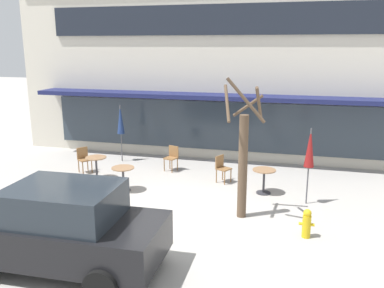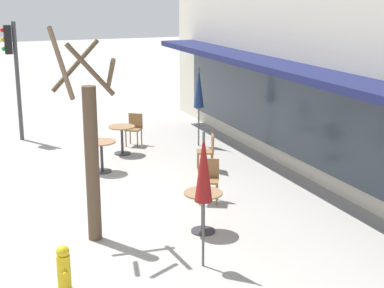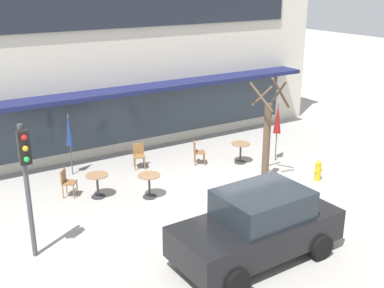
{
  "view_description": "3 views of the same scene",
  "coord_description": "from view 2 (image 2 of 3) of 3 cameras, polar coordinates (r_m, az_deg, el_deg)",
  "views": [
    {
      "loc": [
        2.98,
        -9.35,
        4.42
      ],
      "look_at": [
        -0.27,
        3.09,
        1.28
      ],
      "focal_mm": 38.0,
      "sensor_mm": 36.0,
      "label": 1
    },
    {
      "loc": [
        11.29,
        -1.26,
        4.28
      ],
      "look_at": [
        0.32,
        3.04,
        1.16
      ],
      "focal_mm": 55.0,
      "sensor_mm": 36.0,
      "label": 2
    },
    {
      "loc": [
        -8.23,
        -10.67,
        6.52
      ],
      "look_at": [
        0.04,
        2.58,
        1.11
      ],
      "focal_mm": 45.0,
      "sensor_mm": 36.0,
      "label": 3
    }
  ],
  "objects": [
    {
      "name": "street_tree",
      "position": [
        10.11,
        -9.81,
        -0.59
      ],
      "size": [
        1.15,
        1.03,
        3.69
      ],
      "color": "brown",
      "rests_on": "ground"
    },
    {
      "name": "ground_plane",
      "position": [
        12.14,
        -14.14,
        -6.27
      ],
      "size": [
        80.0,
        80.0,
        0.0
      ],
      "primitive_type": "plane",
      "color": "#ADA8A0"
    },
    {
      "name": "cafe_chair_1",
      "position": [
        16.57,
        -5.6,
        1.67
      ],
      "size": [
        0.56,
        0.56,
        0.89
      ],
      "color": "olive",
      "rests_on": "ground"
    },
    {
      "name": "cafe_chair_0",
      "position": [
        14.16,
        1.58,
        -0.53
      ],
      "size": [
        0.51,
        0.51,
        0.89
      ],
      "color": "olive",
      "rests_on": "ground"
    },
    {
      "name": "cafe_table_streetside",
      "position": [
        15.69,
        -6.81,
        0.86
      ],
      "size": [
        0.7,
        0.7,
        0.76
      ],
      "color": "#333338",
      "rests_on": "ground"
    },
    {
      "name": "fire_hydrant",
      "position": [
        8.92,
        -12.34,
        -11.64
      ],
      "size": [
        0.36,
        0.2,
        0.71
      ],
      "color": "gold",
      "rests_on": "ground"
    },
    {
      "name": "cafe_chair_2",
      "position": [
        12.11,
        1.66,
        -3.22
      ],
      "size": [
        0.54,
        0.54,
        0.89
      ],
      "color": "olive",
      "rests_on": "ground"
    },
    {
      "name": "traffic_light_pole",
      "position": [
        17.49,
        -17.0,
        7.69
      ],
      "size": [
        0.26,
        0.44,
        3.4
      ],
      "color": "#47474C",
      "rests_on": "ground"
    },
    {
      "name": "cafe_table_near_wall",
      "position": [
        10.61,
        1.09,
        -5.94
      ],
      "size": [
        0.7,
        0.7,
        0.76
      ],
      "color": "#333338",
      "rests_on": "ground"
    },
    {
      "name": "patio_umbrella_cream_folded",
      "position": [
        8.96,
        1.13,
        -2.37
      ],
      "size": [
        0.28,
        0.28,
        2.2
      ],
      "color": "#4C4C51",
      "rests_on": "ground"
    },
    {
      "name": "cafe_table_by_tree",
      "position": [
        14.21,
        -8.76,
        -0.69
      ],
      "size": [
        0.7,
        0.7,
        0.76
      ],
      "color": "#333338",
      "rests_on": "ground"
    },
    {
      "name": "patio_umbrella_green_folded",
      "position": [
        16.22,
        0.66,
        5.43
      ],
      "size": [
        0.28,
        0.28,
        2.2
      ],
      "color": "#4C4C51",
      "rests_on": "ground"
    }
  ]
}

